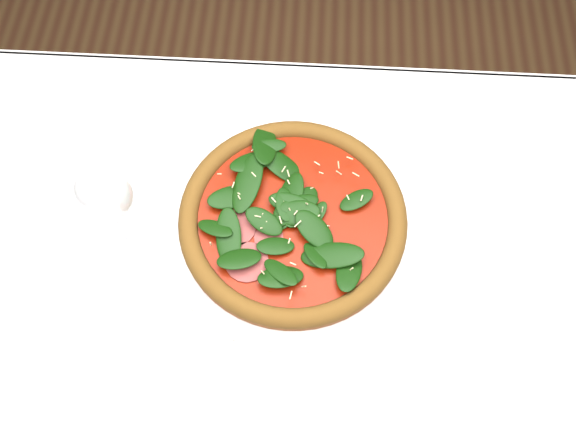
{
  "coord_description": "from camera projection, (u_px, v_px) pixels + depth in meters",
  "views": [
    {
      "loc": [
        -0.0,
        -0.31,
        1.61
      ],
      "look_at": [
        -0.03,
        0.1,
        0.77
      ],
      "focal_mm": 40.0,
      "sensor_mm": 36.0,
      "label": 1
    }
  ],
  "objects": [
    {
      "name": "ground",
      "position": [
        296.0,
        392.0,
        1.58
      ],
      "size": [
        6.0,
        6.0,
        0.0
      ],
      "primitive_type": "plane",
      "color": "brown",
      "rests_on": "ground"
    },
    {
      "name": "plate",
      "position": [
        293.0,
        223.0,
        0.95
      ],
      "size": [
        0.39,
        0.39,
        0.02
      ],
      "color": "white",
      "rests_on": "dining_table"
    },
    {
      "name": "dining_table",
      "position": [
        301.0,
        309.0,
        1.0
      ],
      "size": [
        1.21,
        0.81,
        0.75
      ],
      "color": "silver",
      "rests_on": "ground"
    },
    {
      "name": "wine_glass",
      "position": [
        105.0,
        195.0,
        0.83
      ],
      "size": [
        0.08,
        0.08,
        0.19
      ],
      "color": "white",
      "rests_on": "dining_table"
    },
    {
      "name": "pizza",
      "position": [
        293.0,
        217.0,
        0.93
      ],
      "size": [
        0.44,
        0.44,
        0.04
      ],
      "rotation": [
        0.0,
        0.0,
        -0.41
      ],
      "color": "#995425",
      "rests_on": "plate"
    }
  ]
}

